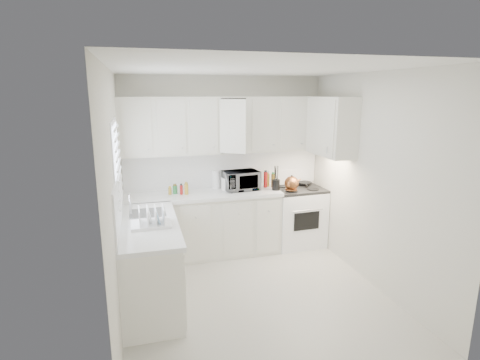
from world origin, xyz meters
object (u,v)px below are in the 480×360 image
object	(u,v)px
dish_rack	(151,216)
tea_kettle	(292,182)
rice_cooker	(229,182)
stove	(297,209)
utensil_crock	(276,178)
microwave	(241,178)

from	to	relation	value
dish_rack	tea_kettle	bearing A→B (deg)	26.11
rice_cooker	dish_rack	distance (m)	1.76
stove	dish_rack	size ratio (longest dim) A/B	2.79
stove	dish_rack	distance (m)	2.61
rice_cooker	utensil_crock	xyz separation A→B (m)	(0.67, -0.21, 0.08)
stove	utensil_crock	world-z (taller)	utensil_crock
stove	microwave	distance (m)	1.05
tea_kettle	microwave	world-z (taller)	microwave
dish_rack	utensil_crock	bearing A→B (deg)	29.69
stove	dish_rack	world-z (taller)	dish_rack
stove	rice_cooker	xyz separation A→B (m)	(-1.08, 0.08, 0.47)
tea_kettle	microwave	size ratio (longest dim) A/B	0.52
stove	utensil_crock	distance (m)	0.70
tea_kettle	microwave	xyz separation A→B (m)	(-0.72, 0.19, 0.06)
tea_kettle	rice_cooker	distance (m)	0.93
dish_rack	microwave	bearing A→B (deg)	41.74
utensil_crock	dish_rack	distance (m)	2.15
stove	utensil_crock	bearing A→B (deg)	-165.32
microwave	dish_rack	xyz separation A→B (m)	(-1.35, -1.25, -0.06)
dish_rack	stove	bearing A→B (deg)	27.46
utensil_crock	rice_cooker	bearing A→B (deg)	162.54
tea_kettle	dish_rack	xyz separation A→B (m)	(-2.08, -1.06, 0.00)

